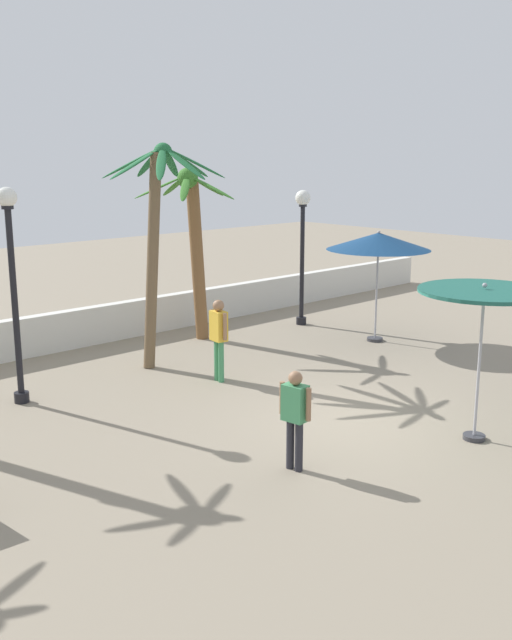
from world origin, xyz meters
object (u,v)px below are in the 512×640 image
Objects in this scene: patio_umbrella_2 at (484,299)px; lamp_post_0 at (12,273)px; patio_umbrella_0 at (378,242)px; guest_1 at (219,332)px; palm_tree_3 at (157,221)px; guest_0 at (295,411)px; lamp_post_1 at (302,236)px; palm_tree_2 at (194,234)px.

patio_umbrella_2 is 8.30m from lamp_post_0.
patio_umbrella_0 is 1.61× the size of guest_1.
guest_0 is at bearing -107.14° from palm_tree_3.
patio_umbrella_2 is 8.72m from lamp_post_1.
guest_1 reaches higher than guest_0.
guest_0 is at bearing -137.07° from lamp_post_1.
patio_umbrella_2 is at bearing -127.71° from patio_umbrella_0.
patio_umbrella_2 is 0.71× the size of lamp_post_1.
palm_tree_3 reaches higher than patio_umbrella_0.
patio_umbrella_2 is 0.54× the size of palm_tree_3.
lamp_post_1 reaches higher than patio_umbrella_0.
guest_0 is (-3.81, -7.18, -1.77)m from palm_tree_2.
patio_umbrella_0 is 0.57× the size of palm_tree_3.
patio_umbrella_0 is 0.76× the size of lamp_post_1.
patio_umbrella_0 is at bearing 52.29° from patio_umbrella_2.
palm_tree_3 is at bearing 72.86° from guest_0.
patio_umbrella_0 is 5.27m from guest_1.
lamp_post_0 is at bearing -164.32° from palm_tree_2.
patio_umbrella_2 reaches higher than guest_1.
palm_tree_2 is 3.93m from guest_1.
patio_umbrella_2 is 0.61× the size of palm_tree_2.
palm_tree_3 is at bearing -173.31° from lamp_post_1.
palm_tree_3 reaches higher than lamp_post_1.
patio_umbrella_0 is 4.55m from palm_tree_2.
lamp_post_0 reaches higher than guest_0.
lamp_post_0 is 4.19m from guest_1.
patio_umbrella_2 is at bearing -117.26° from lamp_post_1.
palm_tree_3 reaches higher than patio_umbrella_2.
palm_tree_2 reaches higher than lamp_post_0.
palm_tree_2 is at bearing 168.67° from lamp_post_1.
patio_umbrella_2 is 7.29m from palm_tree_3.
palm_tree_3 is at bearing 99.60° from patio_umbrella_2.
patio_umbrella_2 is 8.44m from palm_tree_2.
patio_umbrella_2 is 1.71× the size of guest_0.
palm_tree_3 is 2.82× the size of guest_1.
palm_tree_3 is (-1.99, -1.25, 0.52)m from palm_tree_2.
patio_umbrella_0 is 0.65× the size of palm_tree_2.
palm_tree_3 is 1.20× the size of lamp_post_0.
palm_tree_3 is 3.17× the size of guest_0.
palm_tree_3 is at bearing -147.71° from palm_tree_2.
patio_umbrella_0 is at bearing -89.31° from lamp_post_1.
patio_umbrella_2 is at bearing -21.74° from guest_0.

